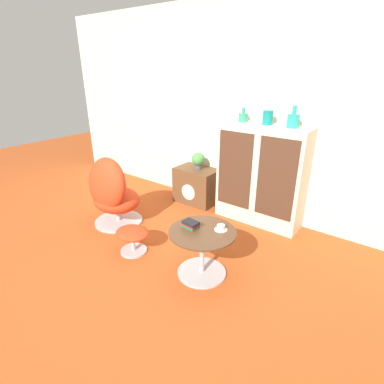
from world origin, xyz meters
The scene contains 13 objects.
ground_plane centered at (0.00, 0.00, 0.00)m, with size 12.00×12.00×0.00m, color #B74C1E.
wall_back centered at (0.00, 1.64, 1.30)m, with size 6.40×0.06×2.60m.
sideboard centered at (0.48, 1.42, 0.61)m, with size 1.05×0.37×1.22m.
tv_console centered at (-0.48, 1.41, 0.25)m, with size 0.60×0.40×0.50m.
egg_chair centered at (-0.90, 0.25, 0.42)m, with size 0.64×0.61×0.89m.
ottoman centered at (-0.25, -0.03, 0.20)m, with size 0.37×0.32×0.27m.
coffee_table centered at (0.54, 0.12, 0.28)m, with size 0.62×0.62×0.46m.
vase_leftmost centered at (0.19, 1.43, 1.28)m, with size 0.11×0.11×0.17m.
vase_inner_left centered at (0.49, 1.43, 1.30)m, with size 0.12×0.12×0.16m.
vase_inner_right centered at (0.78, 1.43, 1.30)m, with size 0.13×0.13×0.23m.
potted_plant centered at (-0.46, 1.41, 0.64)m, with size 0.18×0.18×0.23m.
teacup centered at (0.66, 0.24, 0.48)m, with size 0.12×0.12×0.05m.
book_stack centered at (0.42, 0.10, 0.50)m, with size 0.16×0.12×0.07m.
Camera 1 is at (1.89, -1.80, 1.84)m, focal length 28.00 mm.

